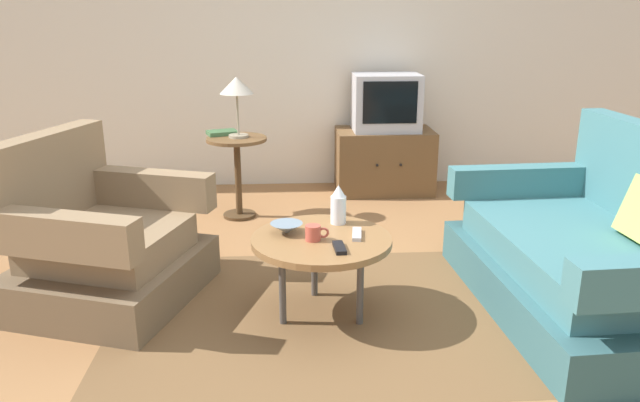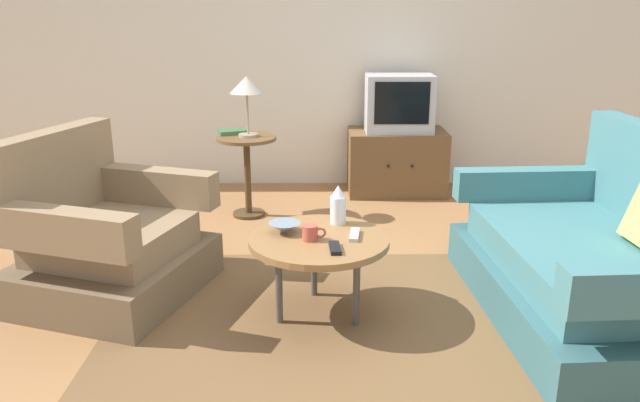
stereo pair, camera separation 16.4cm
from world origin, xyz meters
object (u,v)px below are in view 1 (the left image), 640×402
(couch, at_px, (595,257))
(bowl, at_px, (287,228))
(tv_stand, at_px, (384,161))
(book, at_px, (222,133))
(tv_remote_dark, at_px, (339,248))
(tv_remote_silver, at_px, (357,234))
(television, at_px, (386,102))
(vase, at_px, (338,205))
(armchair, at_px, (100,246))
(table_lamp, at_px, (237,88))
(side_table, at_px, (237,161))
(coffee_table, at_px, (321,243))
(mug, at_px, (314,233))

(couch, bearing_deg, bowl, 83.45)
(tv_stand, bearing_deg, book, -159.36)
(tv_remote_dark, bearing_deg, tv_remote_silver, 146.33)
(television, bearing_deg, vase, -105.96)
(tv_remote_dark, bearing_deg, book, -162.56)
(tv_remote_dark, bearing_deg, armchair, -112.85)
(bowl, height_order, tv_remote_dark, bowl)
(table_lamp, bearing_deg, television, 26.69)
(tv_remote_silver, bearing_deg, armchair, 86.28)
(side_table, height_order, table_lamp, table_lamp)
(couch, height_order, book, couch)
(table_lamp, bearing_deg, tv_remote_dark, -71.59)
(coffee_table, bearing_deg, couch, -1.12)
(side_table, distance_m, tv_remote_silver, 1.77)
(armchair, distance_m, couch, 2.67)
(book, bearing_deg, coffee_table, -89.68)
(vase, relative_size, mug, 1.78)
(coffee_table, relative_size, tv_stand, 0.87)
(side_table, xyz_separation_m, tv_remote_silver, (0.72, -1.62, -0.00))
(armchair, bearing_deg, television, 154.37)
(armchair, height_order, couch, couch)
(vase, bearing_deg, tv_remote_silver, -68.52)
(tv_remote_dark, relative_size, tv_remote_silver, 0.88)
(tv_stand, height_order, tv_remote_dark, tv_stand)
(armchair, bearing_deg, tv_remote_silver, 97.33)
(tv_stand, xyz_separation_m, tv_remote_silver, (-0.50, -2.24, 0.17))
(television, relative_size, table_lamp, 1.24)
(tv_remote_dark, height_order, tv_remote_silver, same)
(table_lamp, bearing_deg, side_table, -150.49)
(coffee_table, xyz_separation_m, tv_remote_silver, (0.18, 0.01, 0.04))
(armchair, height_order, tv_remote_dark, armchair)
(mug, xyz_separation_m, tv_remote_silver, (0.22, 0.05, -0.03))
(bowl, bearing_deg, tv_stand, 68.39)
(television, bearing_deg, table_lamp, -153.31)
(television, bearing_deg, armchair, -133.85)
(couch, distance_m, tv_remote_silver, 1.28)
(vase, bearing_deg, armchair, 177.04)
(tv_stand, distance_m, bowl, 2.36)
(tv_stand, bearing_deg, mug, -107.64)
(couch, distance_m, book, 2.78)
(couch, distance_m, bowl, 1.64)
(coffee_table, bearing_deg, vase, 63.06)
(coffee_table, xyz_separation_m, mug, (-0.04, -0.04, 0.07))
(vase, distance_m, tv_remote_dark, 0.39)
(armchair, relative_size, table_lamp, 2.63)
(table_lamp, xyz_separation_m, mug, (0.48, -1.68, -0.52))
(armchair, bearing_deg, couch, 101.71)
(couch, relative_size, bowl, 9.89)
(bowl, bearing_deg, tv_remote_dark, -43.53)
(side_table, height_order, bowl, side_table)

